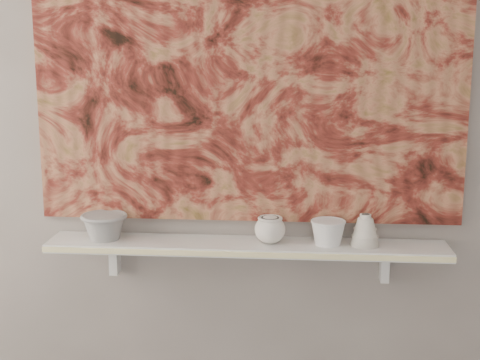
# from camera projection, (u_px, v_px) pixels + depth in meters

# --- Properties ---
(wall_back) EXTENTS (3.60, 0.00, 3.60)m
(wall_back) POSITION_uv_depth(u_px,v_px,m) (248.00, 120.00, 2.35)
(wall_back) COLOR slate
(wall_back) RESTS_ON floor
(shelf) EXTENTS (1.40, 0.18, 0.03)m
(shelf) POSITION_uv_depth(u_px,v_px,m) (246.00, 246.00, 2.34)
(shelf) COLOR white
(shelf) RESTS_ON wall_back
(shelf_stripe) EXTENTS (1.40, 0.01, 0.02)m
(shelf_stripe) POSITION_uv_depth(u_px,v_px,m) (244.00, 255.00, 2.25)
(shelf_stripe) COLOR #F6EBA4
(shelf_stripe) RESTS_ON shelf
(bracket_left) EXTENTS (0.03, 0.06, 0.12)m
(bracket_left) POSITION_uv_depth(u_px,v_px,m) (115.00, 258.00, 2.46)
(bracket_left) COLOR white
(bracket_left) RESTS_ON wall_back
(bracket_right) EXTENTS (0.03, 0.06, 0.12)m
(bracket_right) POSITION_uv_depth(u_px,v_px,m) (384.00, 265.00, 2.38)
(bracket_right) COLOR white
(bracket_right) RESTS_ON wall_back
(painting) EXTENTS (1.50, 0.02, 1.10)m
(painting) POSITION_uv_depth(u_px,v_px,m) (248.00, 65.00, 2.29)
(painting) COLOR maroon
(painting) RESTS_ON wall_back
(house_motif) EXTENTS (0.09, 0.00, 0.08)m
(house_motif) POSITION_uv_depth(u_px,v_px,m) (377.00, 156.00, 2.31)
(house_motif) COLOR black
(house_motif) RESTS_ON painting
(bowl_grey) EXTENTS (0.17, 0.17, 0.09)m
(bowl_grey) POSITION_uv_depth(u_px,v_px,m) (104.00, 226.00, 2.37)
(bowl_grey) COLOR gray
(bowl_grey) RESTS_ON shelf
(cup_cream) EXTENTS (0.11, 0.11, 0.10)m
(cup_cream) POSITION_uv_depth(u_px,v_px,m) (270.00, 229.00, 2.32)
(cup_cream) COLOR silver
(cup_cream) RESTS_ON shelf
(bell_vessel) EXTENTS (0.13, 0.13, 0.11)m
(bell_vessel) POSITION_uv_depth(u_px,v_px,m) (365.00, 230.00, 2.29)
(bell_vessel) COLOR silver
(bell_vessel) RESTS_ON shelf
(bowl_white) EXTENTS (0.13, 0.13, 0.09)m
(bowl_white) POSITION_uv_depth(u_px,v_px,m) (328.00, 232.00, 2.30)
(bowl_white) COLOR white
(bowl_white) RESTS_ON shelf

